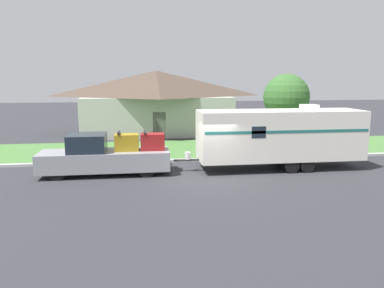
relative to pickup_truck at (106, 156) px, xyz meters
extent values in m
plane|color=#2D2D33|center=(4.94, -1.42, -0.91)|extent=(120.00, 120.00, 0.00)
cube|color=#ADADA8|center=(4.94, 2.33, -0.84)|extent=(80.00, 0.30, 0.14)
cube|color=#477538|center=(4.94, 5.98, -0.90)|extent=(80.00, 7.00, 0.03)
cube|color=#B2B2A8|center=(3.17, 14.39, 0.66)|extent=(12.04, 7.78, 3.15)
pyramid|color=#4C3D33|center=(3.17, 14.39, 3.31)|extent=(13.00, 8.41, 2.15)
cube|color=#4C3828|center=(3.17, 10.53, 0.14)|extent=(1.00, 0.06, 2.10)
cylinder|color=black|center=(-2.14, -0.78, -0.46)|extent=(0.91, 0.28, 0.91)
cylinder|color=black|center=(-2.14, 0.78, -0.46)|extent=(0.91, 0.28, 0.91)
cylinder|color=black|center=(1.95, -0.78, -0.46)|extent=(0.91, 0.28, 0.91)
cylinder|color=black|center=(1.95, 0.78, -0.46)|extent=(0.91, 0.28, 0.91)
cube|color=gray|center=(-1.44, 0.00, -0.21)|extent=(3.37, 1.93, 0.91)
cube|color=#19232D|center=(-0.84, 0.00, 0.67)|extent=(1.75, 1.77, 0.84)
cube|color=gray|center=(1.65, 0.00, -0.21)|extent=(2.82, 1.93, 0.91)
cube|color=#333333|center=(3.13, 0.00, -0.54)|extent=(0.12, 1.73, 0.20)
cube|color=olive|center=(1.03, 0.00, 0.65)|extent=(1.15, 0.81, 0.80)
cube|color=black|center=(0.66, 0.00, 1.13)|extent=(0.10, 0.89, 0.08)
cube|color=maroon|center=(2.28, 0.00, 0.65)|extent=(1.15, 0.81, 0.80)
cube|color=black|center=(1.91, 0.00, 1.13)|extent=(0.10, 0.89, 0.08)
cylinder|color=black|center=(9.07, -1.02, -0.54)|extent=(0.74, 0.22, 0.74)
cylinder|color=black|center=(9.07, 1.02, -0.54)|extent=(0.74, 0.22, 0.74)
cylinder|color=black|center=(9.89, -1.02, -0.54)|extent=(0.74, 0.22, 0.74)
cylinder|color=black|center=(9.89, 1.02, -0.54)|extent=(0.74, 0.22, 0.74)
cube|color=silver|center=(8.81, 0.00, 0.87)|extent=(8.42, 2.33, 2.49)
cube|color=#1E6660|center=(8.81, -1.17, 1.18)|extent=(8.25, 0.01, 0.14)
cube|color=#383838|center=(3.96, 0.00, -0.33)|extent=(1.28, 0.12, 0.10)
cylinder|color=silver|center=(4.02, 0.00, -0.10)|extent=(0.28, 0.28, 0.36)
cube|color=silver|center=(10.32, 0.00, 2.25)|extent=(0.80, 0.68, 0.28)
cube|color=#19232D|center=(7.29, -1.17, 1.18)|extent=(0.70, 0.01, 0.56)
cylinder|color=brown|center=(2.44, 3.01, -0.35)|extent=(0.09, 0.09, 1.13)
cube|color=silver|center=(2.44, 3.01, 0.32)|extent=(0.48, 0.20, 0.22)
cylinder|color=brown|center=(11.63, 6.34, 0.19)|extent=(0.24, 0.24, 2.22)
sphere|color=#38662D|center=(11.63, 6.34, 2.47)|extent=(3.12, 3.12, 3.12)
camera|label=1|loc=(1.68, -18.18, 3.70)|focal=35.00mm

